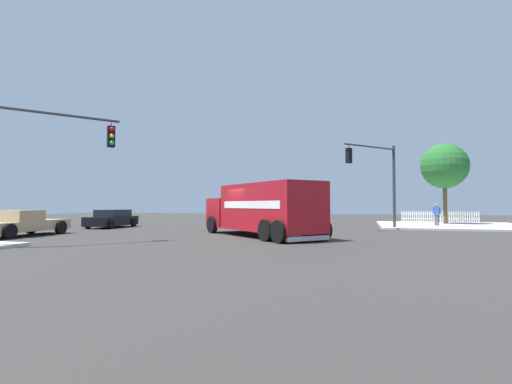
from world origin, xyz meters
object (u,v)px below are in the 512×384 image
object	(u,v)px
traffic_light_secondary	(378,172)
shade_tree_near	(444,166)
sedan_black	(112,219)
pedestrian_near_corner	(437,213)
pickup_tan	(20,222)
delivery_truck	(262,209)
traffic_light_primary	(40,151)

from	to	relation	value
traffic_light_secondary	shade_tree_near	distance (m)	9.13
sedan_black	pedestrian_near_corner	bearing A→B (deg)	-163.98
sedan_black	traffic_light_secondary	bearing A→B (deg)	-172.28
pickup_tan	traffic_light_secondary	bearing A→B (deg)	-150.66
delivery_truck	pedestrian_near_corner	bearing A→B (deg)	-132.99
pickup_tan	pedestrian_near_corner	bearing A→B (deg)	-147.55
traffic_light_secondary	sedan_black	world-z (taller)	traffic_light_secondary
traffic_light_secondary	sedan_black	distance (m)	19.19
traffic_light_primary	sedan_black	size ratio (longest dim) A/B	1.27
pickup_tan	traffic_light_primary	bearing A→B (deg)	144.15
pickup_tan	pedestrian_near_corner	size ratio (longest dim) A/B	3.32
sedan_black	delivery_truck	bearing A→B (deg)	160.26
sedan_black	pedestrian_near_corner	xyz separation A→B (m)	(-22.97, -6.59, 0.42)
delivery_truck	pedestrian_near_corner	distance (m)	15.20
delivery_truck	traffic_light_primary	size ratio (longest dim) A/B	1.42
traffic_light_primary	sedan_black	distance (m)	12.87
traffic_light_primary	pedestrian_near_corner	world-z (taller)	traffic_light_primary
delivery_truck	shade_tree_near	size ratio (longest dim) A/B	1.21
traffic_light_primary	pedestrian_near_corner	distance (m)	25.51
sedan_black	pedestrian_near_corner	distance (m)	23.90
delivery_truck	traffic_light_secondary	bearing A→B (deg)	-131.00
traffic_light_secondary	shade_tree_near	size ratio (longest dim) A/B	0.86
delivery_truck	shade_tree_near	distance (m)	18.73
pedestrian_near_corner	traffic_light_secondary	bearing A→B (deg)	43.83
traffic_light_primary	shade_tree_near	bearing A→B (deg)	-132.00
traffic_light_secondary	shade_tree_near	world-z (taller)	shade_tree_near
delivery_truck	shade_tree_near	bearing A→B (deg)	-128.85
traffic_light_secondary	shade_tree_near	xyz separation A→B (m)	(-5.42, -7.29, 0.95)
traffic_light_primary	pedestrian_near_corner	bearing A→B (deg)	-134.88
pickup_tan	pedestrian_near_corner	xyz separation A→B (m)	(-22.74, -14.46, 0.32)
pickup_tan	shade_tree_near	world-z (taller)	shade_tree_near
traffic_light_primary	pickup_tan	size ratio (longest dim) A/B	1.05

